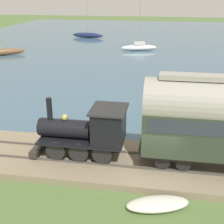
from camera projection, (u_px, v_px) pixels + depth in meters
ground_plane at (153, 176)px, 16.05m from camera, size 200.00×200.00×0.00m
harbor_water at (164, 43)px, 55.92m from camera, size 80.00×80.00×0.01m
rail_embankment at (154, 165)px, 16.71m from camera, size 4.81×56.00×0.49m
steam_locomotive at (90, 129)px, 16.56m from camera, size 2.14×5.14×3.18m
sailboat_white at (139, 47)px, 48.61m from camera, size 2.82×5.76×9.09m
sailboat_brown at (2, 52)px, 45.06m from camera, size 4.32×6.01×8.84m
sailboat_navy at (88, 35)px, 61.22m from camera, size 1.83×6.41×7.33m
beached_dinghy at (158, 204)px, 13.64m from camera, size 1.88×3.00×0.44m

